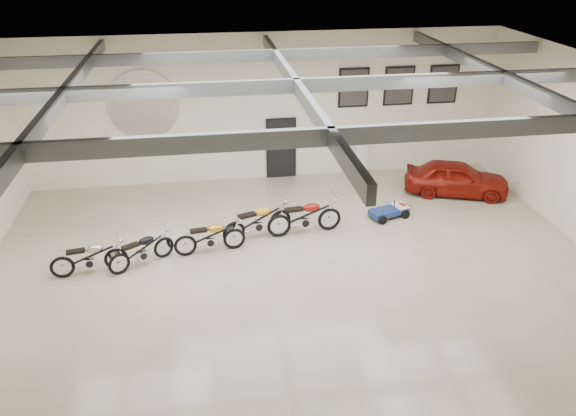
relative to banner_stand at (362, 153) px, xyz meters
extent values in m
cube|color=#B9AE8D|center=(-3.29, -5.50, -0.88)|extent=(16.00, 12.00, 0.01)
cube|color=gray|center=(-3.29, -5.50, 4.12)|extent=(16.00, 12.00, 0.01)
cube|color=white|center=(-3.29, 0.50, 1.62)|extent=(16.00, 0.02, 5.00)
cube|color=black|center=(-2.79, 0.45, 0.17)|extent=(0.92, 0.08, 2.10)
imported|color=maroon|center=(2.71, -1.89, -0.31)|extent=(2.36, 3.58, 1.13)
camera|label=1|loc=(-5.41, -17.81, 6.98)|focal=35.00mm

